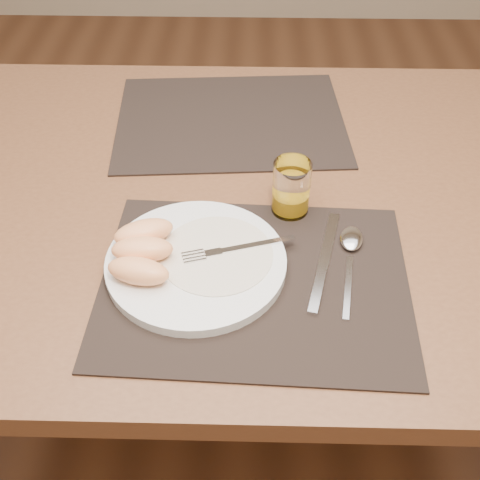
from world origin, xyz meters
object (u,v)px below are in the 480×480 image
placemat_far (231,120)px  knife (322,269)px  plate (196,263)px  juice_glass (291,190)px  spoon (351,245)px  placemat_near (255,282)px  fork (229,250)px  table (240,225)px

placemat_far → knife: 0.44m
plate → juice_glass: 0.20m
plate → spoon: (0.24, 0.05, -0.00)m
placemat_near → knife: (0.10, 0.03, 0.00)m
fork → spoon: size_ratio=0.90×
knife → juice_glass: juice_glass is taller
placemat_near → knife: 0.10m
fork → knife: bearing=-8.6°
placemat_far → fork: fork is taller
table → plate: (-0.06, -0.19, 0.10)m
spoon → juice_glass: (-0.09, 0.09, 0.04)m
placemat_near → knife: bearing=14.0°
placemat_far → plate: (-0.04, -0.41, 0.01)m
placemat_near → juice_glass: size_ratio=4.87×
placemat_far → placemat_near: bearing=-83.4°
knife → juice_glass: bearing=107.4°
table → placemat_near: placemat_near is taller
placemat_far → knife: size_ratio=2.07×
placemat_near → placemat_far: bearing=96.6°
table → spoon: (0.18, -0.15, 0.09)m
placemat_far → fork: (0.01, -0.39, 0.02)m
knife → juice_glass: 0.15m
placemat_far → spoon: (0.20, -0.37, 0.01)m
table → placemat_far: placemat_far is taller
spoon → knife: bearing=-134.4°
table → placemat_far: size_ratio=3.11×
spoon → table: bearing=140.2°
knife → spoon: 0.07m
placemat_far → knife: knife is taller
spoon → juice_glass: juice_glass is taller
spoon → placemat_far: bearing=118.5°
placemat_far → fork: bearing=-88.3°
knife → placemat_near: bearing=-166.0°
table → placemat_far: (-0.02, 0.22, 0.09)m
fork → plate: bearing=-159.6°
juice_glass → plate: bearing=-136.9°
plate → fork: bearing=20.4°
placemat_far → plate: 0.41m
table → fork: bearing=-93.9°
plate → placemat_near: bearing=-17.8°
placemat_far → plate: plate is taller
placemat_near → fork: size_ratio=2.61×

